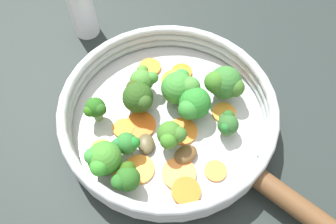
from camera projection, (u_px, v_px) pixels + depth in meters
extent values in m
plane|color=#202826|center=(168.00, 122.00, 0.48)|extent=(4.00, 4.00, 0.00)
cylinder|color=#B2B5B7|center=(168.00, 120.00, 0.48)|extent=(0.29, 0.29, 0.01)
torus|color=#AAB2B8|center=(168.00, 115.00, 0.47)|extent=(0.30, 0.30, 0.01)
torus|color=#AAB2B8|center=(168.00, 110.00, 0.45)|extent=(0.30, 0.30, 0.01)
torus|color=#AAB2B8|center=(168.00, 105.00, 0.44)|extent=(0.30, 0.30, 0.01)
sphere|color=#B1B7B8|center=(231.00, 192.00, 0.41)|extent=(0.01, 0.01, 0.01)
sphere|color=#AEB8B3|center=(260.00, 155.00, 0.44)|extent=(0.01, 0.01, 0.01)
cylinder|color=orange|center=(181.00, 132.00, 0.46)|extent=(0.05, 0.05, 0.00)
cylinder|color=orange|center=(101.00, 149.00, 0.44)|extent=(0.03, 0.03, 0.01)
cylinder|color=orange|center=(123.00, 174.00, 0.42)|extent=(0.03, 0.03, 0.00)
cylinder|color=orange|center=(229.00, 83.00, 0.50)|extent=(0.04, 0.04, 0.00)
cylinder|color=#F98A3E|center=(179.00, 174.00, 0.42)|extent=(0.06, 0.06, 0.00)
cylinder|color=orange|center=(150.00, 67.00, 0.52)|extent=(0.04, 0.04, 0.00)
cylinder|color=orange|center=(224.00, 113.00, 0.47)|extent=(0.04, 0.04, 0.00)
cylinder|color=orange|center=(123.00, 128.00, 0.46)|extent=(0.04, 0.04, 0.01)
cylinder|color=orange|center=(140.00, 125.00, 0.46)|extent=(0.05, 0.05, 0.00)
cylinder|color=orange|center=(215.00, 171.00, 0.43)|extent=(0.03, 0.03, 0.00)
cylinder|color=orange|center=(174.00, 81.00, 0.50)|extent=(0.05, 0.05, 0.01)
cylinder|color=orange|center=(139.00, 169.00, 0.43)|extent=(0.06, 0.06, 0.00)
cylinder|color=#D95E17|center=(186.00, 191.00, 0.41)|extent=(0.05, 0.05, 0.01)
cylinder|color=orange|center=(182.00, 72.00, 0.51)|extent=(0.03, 0.03, 0.01)
cylinder|color=#81B15F|center=(177.00, 97.00, 0.48)|extent=(0.01, 0.01, 0.02)
sphere|color=#378130|center=(178.00, 88.00, 0.46)|extent=(0.05, 0.05, 0.05)
sphere|color=#3A8028|center=(189.00, 88.00, 0.45)|extent=(0.02, 0.02, 0.02)
sphere|color=#3F8032|center=(189.00, 86.00, 0.45)|extent=(0.03, 0.03, 0.03)
sphere|color=#2F8B37|center=(182.00, 77.00, 0.47)|extent=(0.02, 0.02, 0.02)
cylinder|color=#8AB36B|center=(194.00, 111.00, 0.47)|extent=(0.01, 0.01, 0.02)
sphere|color=#267727|center=(195.00, 103.00, 0.45)|extent=(0.05, 0.05, 0.05)
sphere|color=#2E7230|center=(190.00, 91.00, 0.45)|extent=(0.02, 0.02, 0.02)
sphere|color=#307D2F|center=(189.00, 109.00, 0.44)|extent=(0.03, 0.03, 0.03)
cylinder|color=#759E51|center=(226.00, 130.00, 0.45)|extent=(0.01, 0.01, 0.01)
sphere|color=#2A5A27|center=(228.00, 125.00, 0.44)|extent=(0.03, 0.03, 0.03)
sphere|color=#20501D|center=(228.00, 117.00, 0.44)|extent=(0.02, 0.02, 0.02)
sphere|color=#206227|center=(225.00, 128.00, 0.43)|extent=(0.01, 0.01, 0.01)
sphere|color=#315227|center=(224.00, 118.00, 0.44)|extent=(0.01, 0.01, 0.01)
cylinder|color=#70A25C|center=(170.00, 141.00, 0.44)|extent=(0.01, 0.01, 0.02)
sphere|color=#376B23|center=(170.00, 134.00, 0.42)|extent=(0.03, 0.03, 0.03)
sphere|color=#366725|center=(179.00, 134.00, 0.42)|extent=(0.02, 0.02, 0.02)
sphere|color=#377522|center=(168.00, 141.00, 0.41)|extent=(0.02, 0.02, 0.02)
cylinder|color=#779A5C|center=(98.00, 114.00, 0.46)|extent=(0.01, 0.01, 0.02)
sphere|color=#225918|center=(95.00, 107.00, 0.45)|extent=(0.03, 0.03, 0.03)
sphere|color=#286314|center=(90.00, 111.00, 0.44)|extent=(0.02, 0.02, 0.02)
sphere|color=#225217|center=(100.00, 109.00, 0.44)|extent=(0.02, 0.02, 0.02)
sphere|color=#255520|center=(101.00, 109.00, 0.44)|extent=(0.02, 0.02, 0.02)
cylinder|color=#659253|center=(139.00, 105.00, 0.47)|extent=(0.01, 0.01, 0.02)
sphere|color=#254917|center=(138.00, 97.00, 0.46)|extent=(0.04, 0.04, 0.04)
sphere|color=#2D4013|center=(134.00, 88.00, 0.46)|extent=(0.02, 0.02, 0.02)
sphere|color=#2C4D1C|center=(144.00, 102.00, 0.44)|extent=(0.02, 0.02, 0.02)
cylinder|color=#6B974B|center=(107.00, 165.00, 0.42)|extent=(0.01, 0.01, 0.02)
sphere|color=#3B7D29|center=(105.00, 158.00, 0.40)|extent=(0.04, 0.04, 0.04)
sphere|color=#328332|center=(91.00, 154.00, 0.40)|extent=(0.02, 0.02, 0.02)
sphere|color=#328528|center=(99.00, 167.00, 0.39)|extent=(0.02, 0.02, 0.02)
cylinder|color=#709751|center=(145.00, 87.00, 0.49)|extent=(0.01, 0.01, 0.02)
sphere|color=#427C2F|center=(144.00, 79.00, 0.47)|extent=(0.03, 0.03, 0.03)
sphere|color=#3E7E30|center=(152.00, 78.00, 0.47)|extent=(0.02, 0.02, 0.02)
sphere|color=#3C7D2B|center=(141.00, 85.00, 0.47)|extent=(0.02, 0.02, 0.02)
sphere|color=#4A812D|center=(143.00, 70.00, 0.47)|extent=(0.02, 0.02, 0.02)
cylinder|color=#8CAD65|center=(128.00, 149.00, 0.44)|extent=(0.01, 0.01, 0.01)
sphere|color=#276C2A|center=(126.00, 143.00, 0.42)|extent=(0.03, 0.03, 0.03)
sphere|color=#1D7424|center=(134.00, 143.00, 0.42)|extent=(0.02, 0.02, 0.02)
sphere|color=#266734|center=(119.00, 146.00, 0.42)|extent=(0.02, 0.02, 0.02)
cylinder|color=#82B66D|center=(223.00, 92.00, 0.48)|extent=(0.02, 0.02, 0.02)
sphere|color=#2F6A2A|center=(225.00, 82.00, 0.47)|extent=(0.05, 0.05, 0.05)
sphere|color=#376C21|center=(215.00, 82.00, 0.46)|extent=(0.03, 0.03, 0.03)
sphere|color=#366423|center=(235.00, 87.00, 0.46)|extent=(0.03, 0.03, 0.03)
sphere|color=#316322|center=(216.00, 86.00, 0.46)|extent=(0.02, 0.02, 0.02)
cylinder|color=#6F9748|center=(129.00, 184.00, 0.41)|extent=(0.01, 0.01, 0.02)
sphere|color=#23571B|center=(128.00, 179.00, 0.40)|extent=(0.03, 0.03, 0.03)
sphere|color=#235C1F|center=(119.00, 182.00, 0.39)|extent=(0.02, 0.02, 0.02)
sphere|color=#295112|center=(128.00, 169.00, 0.40)|extent=(0.02, 0.02, 0.02)
ellipsoid|color=brown|center=(186.00, 154.00, 0.43)|extent=(0.04, 0.03, 0.01)
ellipsoid|color=brown|center=(146.00, 144.00, 0.44)|extent=(0.04, 0.04, 0.01)
cylinder|color=white|center=(83.00, 12.00, 0.55)|extent=(0.04, 0.04, 0.09)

